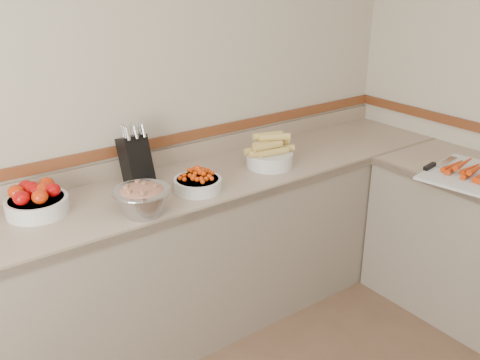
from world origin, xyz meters
TOP-DOWN VIEW (x-y plane):
  - back_wall at (0.00, 2.00)m, footprint 4.00×0.00m
  - counter_back at (0.00, 1.68)m, footprint 4.00×0.65m
  - knife_block at (0.02, 1.85)m, footprint 0.16×0.18m
  - tomato_bowl at (-0.53, 1.79)m, footprint 0.29×0.29m
  - cherry_tomato_bowl at (0.23, 1.56)m, footprint 0.25×0.25m
  - corn_bowl at (0.76, 1.62)m, footprint 0.30×0.27m
  - rhubarb_bowl at (-0.13, 1.47)m, footprint 0.28×0.28m
  - cutting_board at (1.57, 0.82)m, footprint 0.59×0.50m

SIDE VIEW (x-z plane):
  - counter_back at x=0.00m, z-range -0.09..0.99m
  - cutting_board at x=1.57m, z-range 0.88..0.96m
  - cherry_tomato_bowl at x=0.23m, z-range 0.88..1.02m
  - tomato_bowl at x=-0.53m, z-range 0.89..1.04m
  - corn_bowl at x=0.76m, z-range 0.87..1.07m
  - rhubarb_bowl at x=-0.13m, z-range 0.90..1.06m
  - knife_block at x=0.02m, z-range 0.87..1.21m
  - back_wall at x=0.00m, z-range -0.70..3.30m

